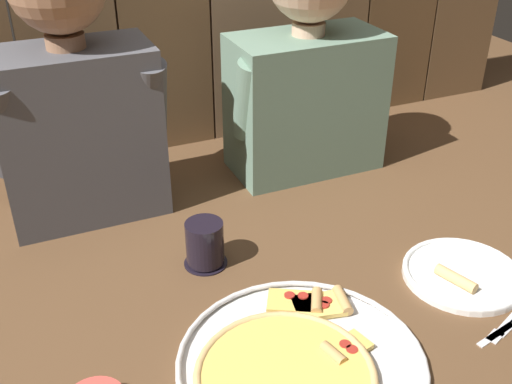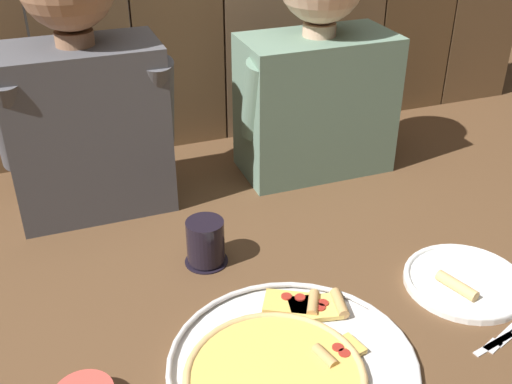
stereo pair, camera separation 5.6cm
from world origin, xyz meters
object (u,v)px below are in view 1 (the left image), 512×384
dinner_plate (462,274)px  diner_left (73,87)px  drinking_glass (205,244)px  pizza_tray (296,365)px  diner_right (307,63)px

dinner_plate → diner_left: (-0.63, 0.56, 0.29)m
dinner_plate → drinking_glass: size_ratio=2.42×
pizza_tray → dinner_plate: size_ratio=1.77×
dinner_plate → diner_left: bearing=138.4°
pizza_tray → diner_right: diner_right is taller
dinner_plate → diner_left: diner_left is taller
diner_left → pizza_tray: bearing=-71.5°
dinner_plate → diner_right: diner_right is taller
diner_left → diner_right: bearing=0.0°
diner_right → dinner_plate: bearing=-83.0°
pizza_tray → drinking_glass: drinking_glass is taller
dinner_plate → diner_right: 0.62m
diner_left → drinking_glass: bearing=-60.3°
dinner_plate → diner_right: size_ratio=0.40×
pizza_tray → dinner_plate: dinner_plate is taller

